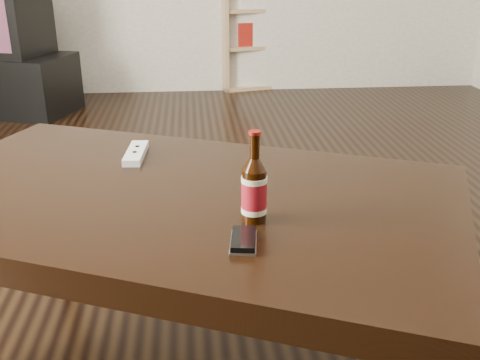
{
  "coord_description": "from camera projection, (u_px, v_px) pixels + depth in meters",
  "views": [
    {
      "loc": [
        0.12,
        -1.51,
        1.04
      ],
      "look_at": [
        0.22,
        -0.43,
        0.6
      ],
      "focal_mm": 42.0,
      "sensor_mm": 36.0,
      "label": 1
    }
  ],
  "objects": [
    {
      "name": "tv_stand",
      "position": [
        0.0,
        83.0,
        3.9
      ],
      "size": [
        1.1,
        0.79,
        0.4
      ],
      "primitive_type": "cube",
      "rotation": [
        0.0,
        0.0,
        -0.33
      ],
      "color": "black",
      "rests_on": "floor"
    },
    {
      "name": "beer_bottle",
      "position": [
        254.0,
        190.0,
        1.18
      ],
      "size": [
        0.07,
        0.07,
        0.2
      ],
      "rotation": [
        0.0,
        0.0,
        0.28
      ],
      "color": "black",
      "rests_on": "coffee_table"
    },
    {
      "name": "coffee_table",
      "position": [
        177.0,
        216.0,
        1.38
      ],
      "size": [
        1.55,
        1.25,
        0.51
      ],
      "rotation": [
        0.0,
        0.0,
        -0.4
      ],
      "color": "black",
      "rests_on": "floor"
    },
    {
      "name": "floor",
      "position": [
        159.0,
        309.0,
        1.77
      ],
      "size": [
        5.0,
        6.0,
        0.01
      ],
      "primitive_type": "cube",
      "color": "black",
      "rests_on": "ground"
    },
    {
      "name": "remote",
      "position": [
        136.0,
        153.0,
        1.58
      ],
      "size": [
        0.06,
        0.18,
        0.02
      ],
      "rotation": [
        0.0,
        0.0,
        -0.08
      ],
      "color": "silver",
      "rests_on": "coffee_table"
    },
    {
      "name": "bookshelf",
      "position": [
        257.0,
        6.0,
        4.5
      ],
      "size": [
        0.72,
        0.46,
        1.24
      ],
      "rotation": [
        0.0,
        0.0,
        0.24
      ],
      "color": "tan",
      "rests_on": "floor"
    },
    {
      "name": "phone",
      "position": [
        244.0,
        240.0,
        1.11
      ],
      "size": [
        0.06,
        0.11,
        0.02
      ],
      "rotation": [
        0.0,
        0.0,
        -0.14
      ],
      "color": "#ADACAF",
      "rests_on": "coffee_table"
    }
  ]
}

